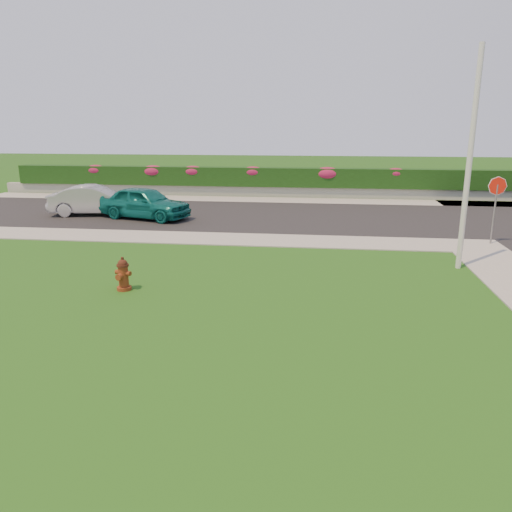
# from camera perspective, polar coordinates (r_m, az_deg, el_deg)

# --- Properties ---
(ground) EXTENTS (120.00, 120.00, 0.00)m
(ground) POSITION_cam_1_polar(r_m,az_deg,el_deg) (10.00, -1.91, -10.01)
(ground) COLOR black
(ground) RESTS_ON ground
(street_far) EXTENTS (26.00, 8.00, 0.04)m
(street_far) POSITION_cam_1_polar(r_m,az_deg,el_deg) (24.20, -8.47, 4.78)
(street_far) COLOR black
(street_far) RESTS_ON ground
(sidewalk_far) EXTENTS (24.00, 2.00, 0.04)m
(sidewalk_far) POSITION_cam_1_polar(r_m,az_deg,el_deg) (19.88, -15.07, 2.22)
(sidewalk_far) COLOR gray
(sidewalk_far) RESTS_ON ground
(curb_corner) EXTENTS (2.00, 2.00, 0.04)m
(curb_corner) POSITION_cam_1_polar(r_m,az_deg,el_deg) (19.25, 23.69, 1.06)
(curb_corner) COLOR gray
(curb_corner) RESTS_ON ground
(sidewalk_beyond) EXTENTS (34.00, 2.00, 0.04)m
(sidewalk_beyond) POSITION_cam_1_polar(r_m,az_deg,el_deg) (28.37, 2.11, 6.40)
(sidewalk_beyond) COLOR gray
(sidewalk_beyond) RESTS_ON ground
(retaining_wall) EXTENTS (34.00, 0.40, 0.60)m
(retaining_wall) POSITION_cam_1_polar(r_m,az_deg,el_deg) (29.81, 2.37, 7.36)
(retaining_wall) COLOR gray
(retaining_wall) RESTS_ON ground
(hedge) EXTENTS (32.00, 0.90, 1.10)m
(hedge) POSITION_cam_1_polar(r_m,az_deg,el_deg) (29.81, 2.40, 9.00)
(hedge) COLOR black
(hedge) RESTS_ON retaining_wall
(fire_hydrant) EXTENTS (0.46, 0.44, 0.89)m
(fire_hydrant) POSITION_cam_1_polar(r_m,az_deg,el_deg) (13.39, -14.95, -2.06)
(fire_hydrant) COLOR #50200C
(fire_hydrant) RESTS_ON ground
(sedan_teal) EXTENTS (4.53, 2.86, 1.44)m
(sedan_teal) POSITION_cam_1_polar(r_m,az_deg,el_deg) (23.14, -12.59, 5.97)
(sedan_teal) COLOR #0C5E59
(sedan_teal) RESTS_ON street_far
(sedan_silver) EXTENTS (4.36, 2.13, 1.38)m
(sedan_silver) POSITION_cam_1_polar(r_m,az_deg,el_deg) (24.71, -17.87, 6.09)
(sedan_silver) COLOR #9A9BA1
(sedan_silver) RESTS_ON street_far
(utility_pole) EXTENTS (0.16, 0.16, 6.33)m
(utility_pole) POSITION_cam_1_polar(r_m,az_deg,el_deg) (15.70, 23.21, 9.92)
(utility_pole) COLOR silver
(utility_pole) RESTS_ON ground
(stop_sign) EXTENTS (0.66, 0.10, 2.44)m
(stop_sign) POSITION_cam_1_polar(r_m,az_deg,el_deg) (19.52, 25.78, 6.34)
(stop_sign) COLOR slate
(stop_sign) RESTS_ON ground
(flower_clump_a) EXTENTS (1.27, 0.81, 0.63)m
(flower_clump_a) POSITION_cam_1_polar(r_m,az_deg,el_deg) (32.55, -17.83, 9.34)
(flower_clump_a) COLOR #AD1D44
(flower_clump_a) RESTS_ON hedge
(flower_clump_b) EXTENTS (1.41, 0.91, 0.71)m
(flower_clump_b) POSITION_cam_1_polar(r_m,az_deg,el_deg) (31.21, -11.67, 9.48)
(flower_clump_b) COLOR #AD1D44
(flower_clump_b) RESTS_ON hedge
(flower_clump_c) EXTENTS (1.31, 0.84, 0.66)m
(flower_clump_c) POSITION_cam_1_polar(r_m,az_deg,el_deg) (30.51, -7.22, 9.58)
(flower_clump_c) COLOR #AD1D44
(flower_clump_c) RESTS_ON hedge
(flower_clump_d) EXTENTS (1.28, 0.82, 0.64)m
(flower_clump_d) POSITION_cam_1_polar(r_m,az_deg,el_deg) (29.83, -0.35, 9.59)
(flower_clump_d) COLOR #AD1D44
(flower_clump_d) RESTS_ON hedge
(flower_clump_e) EXTENTS (1.50, 0.96, 0.75)m
(flower_clump_e) POSITION_cam_1_polar(r_m,az_deg,el_deg) (29.59, 8.14, 9.32)
(flower_clump_e) COLOR #AD1D44
(flower_clump_e) RESTS_ON hedge
(flower_clump_f) EXTENTS (1.18, 0.76, 0.59)m
(flower_clump_f) POSITION_cam_1_polar(r_m,az_deg,el_deg) (29.90, 15.66, 9.10)
(flower_clump_f) COLOR #AD1D44
(flower_clump_f) RESTS_ON hedge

